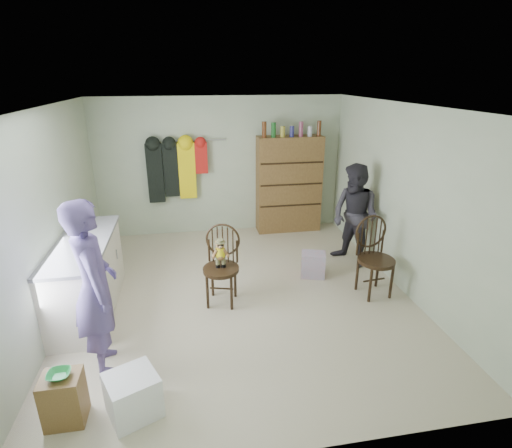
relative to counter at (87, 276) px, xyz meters
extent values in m
plane|color=beige|center=(1.95, 0.00, -0.47)|extent=(5.00, 5.00, 0.00)
plane|color=beige|center=(1.95, 2.50, 0.78)|extent=(4.50, 0.00, 4.50)
plane|color=beige|center=(-0.30, 0.00, 0.78)|extent=(0.00, 5.00, 5.00)
plane|color=beige|center=(4.20, 0.00, 0.78)|extent=(0.00, 5.00, 5.00)
plane|color=white|center=(1.95, 0.00, 2.03)|extent=(5.00, 5.00, 0.00)
cube|color=silver|center=(0.00, 0.00, -0.02)|extent=(0.60, 1.80, 0.90)
cube|color=slate|center=(0.00, 0.00, 0.45)|extent=(0.64, 1.86, 0.04)
cylinder|color=#99999E|center=(0.31, -0.45, 0.07)|extent=(0.02, 0.02, 0.14)
cylinder|color=#99999E|center=(0.31, 0.45, 0.07)|extent=(0.02, 0.02, 0.14)
cube|color=brown|center=(0.16, -1.84, -0.24)|extent=(0.33, 0.28, 0.47)
imported|color=green|center=(0.16, -1.84, 0.02)|extent=(0.19, 0.19, 0.05)
cube|color=white|center=(0.73, -1.86, -0.27)|extent=(0.55, 0.54, 0.40)
cylinder|color=black|center=(1.68, -0.15, 0.02)|extent=(0.57, 0.57, 0.05)
cylinder|color=black|center=(1.49, -0.26, -0.24)|extent=(0.04, 0.04, 0.47)
cylinder|color=black|center=(1.79, -0.34, -0.24)|extent=(0.04, 0.04, 0.47)
cylinder|color=black|center=(1.57, 0.05, -0.24)|extent=(0.04, 0.04, 0.47)
cylinder|color=black|center=(1.87, -0.03, -0.24)|extent=(0.04, 0.04, 0.47)
torus|color=black|center=(1.73, 0.03, 0.35)|extent=(0.44, 0.15, 0.45)
cylinder|color=black|center=(1.55, 0.07, 0.20)|extent=(0.03, 0.03, 0.31)
cylinder|color=black|center=(1.91, -0.03, 0.20)|extent=(0.03, 0.03, 0.31)
cylinder|color=yellow|center=(1.68, -0.13, 0.24)|extent=(0.12, 0.12, 0.12)
cylinder|color=#475128|center=(1.68, -0.13, 0.13)|extent=(0.07, 0.07, 0.18)
sphere|color=#9E7042|center=(1.68, -0.13, 0.35)|extent=(0.11, 0.11, 0.11)
cylinder|color=#475128|center=(1.68, -0.13, 0.41)|extent=(0.10, 0.10, 0.04)
cube|color=black|center=(1.68, -0.18, 0.36)|extent=(0.08, 0.01, 0.02)
cylinder|color=black|center=(3.75, -0.29, 0.04)|extent=(0.54, 0.54, 0.05)
cylinder|color=black|center=(3.61, -0.47, -0.23)|extent=(0.04, 0.04, 0.48)
cylinder|color=black|center=(3.93, -0.43, -0.23)|extent=(0.04, 0.04, 0.48)
cylinder|color=black|center=(3.57, -0.14, -0.23)|extent=(0.04, 0.04, 0.48)
cylinder|color=black|center=(3.89, -0.10, -0.23)|extent=(0.04, 0.04, 0.48)
torus|color=black|center=(3.73, -0.10, 0.38)|extent=(0.47, 0.09, 0.47)
cylinder|color=black|center=(3.54, -0.14, 0.22)|extent=(0.03, 0.03, 0.32)
cylinder|color=black|center=(3.92, -0.09, 0.22)|extent=(0.03, 0.03, 0.32)
cube|color=#E57283|center=(3.09, 0.36, -0.29)|extent=(0.41, 0.36, 0.37)
imported|color=#55457F|center=(0.37, -1.15, 0.43)|extent=(0.62, 0.76, 1.81)
imported|color=#2D2B33|center=(3.83, 0.67, 0.33)|extent=(0.91, 0.97, 1.60)
cube|color=brown|center=(3.20, 2.30, 0.43)|extent=(1.20, 0.38, 1.80)
cube|color=black|center=(3.20, 2.11, 0.08)|extent=(1.16, 0.02, 0.03)
cube|color=black|center=(3.20, 2.11, 0.48)|extent=(1.16, 0.02, 0.03)
cube|color=black|center=(3.20, 2.11, 0.88)|extent=(1.16, 0.02, 0.03)
cylinder|color=#592D14|center=(2.70, 2.20, 1.47)|extent=(0.08, 0.08, 0.28)
cylinder|color=#19591E|center=(2.87, 2.20, 1.46)|extent=(0.08, 0.08, 0.26)
cylinder|color=#A59933|center=(3.03, 2.20, 1.42)|extent=(0.09, 0.09, 0.19)
cylinder|color=navy|center=(3.20, 2.20, 1.42)|extent=(0.08, 0.08, 0.19)
cylinder|color=#8C3F59|center=(3.37, 2.20, 1.46)|extent=(0.08, 0.08, 0.26)
cylinder|color=#B2B2B7|center=(3.53, 2.20, 1.42)|extent=(0.08, 0.08, 0.18)
cylinder|color=#592D14|center=(3.70, 2.20, 1.47)|extent=(0.07, 0.07, 0.28)
cylinder|color=#99999E|center=(1.55, 2.44, 1.28)|extent=(1.00, 0.02, 0.02)
cube|color=black|center=(0.77, 2.38, 0.72)|extent=(0.28, 0.10, 1.05)
cube|color=black|center=(1.05, 2.38, 0.77)|extent=(0.26, 0.10, 0.95)
cube|color=yellow|center=(1.33, 2.38, 0.75)|extent=(0.30, 0.10, 1.00)
cube|color=red|center=(1.59, 2.38, 0.97)|extent=(0.22, 0.10, 0.55)
camera|label=1|loc=(1.32, -4.76, 2.37)|focal=28.00mm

